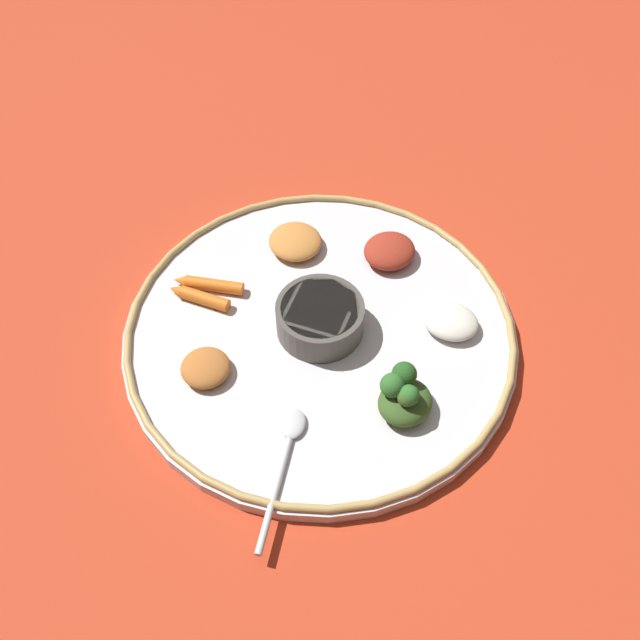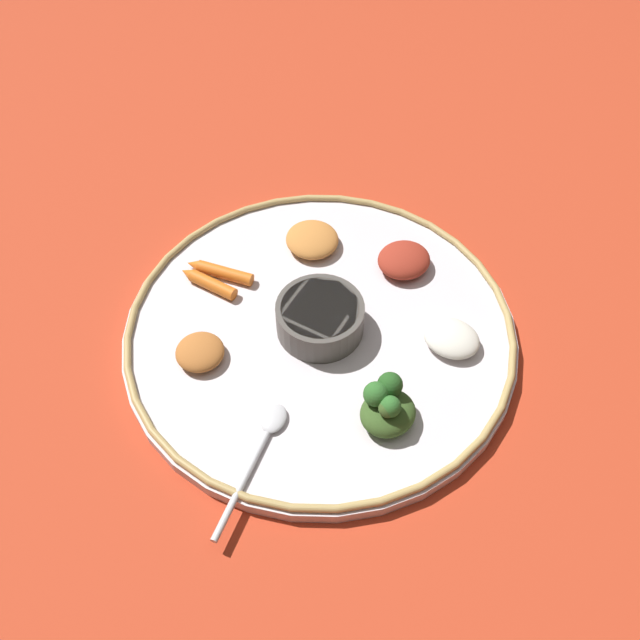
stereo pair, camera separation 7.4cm
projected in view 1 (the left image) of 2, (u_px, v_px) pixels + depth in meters
The scene contains 12 objects.
ground_plane at pixel (320, 337), 0.77m from camera, with size 2.40×2.40×0.00m, color #B7381E.
platter at pixel (320, 333), 0.76m from camera, with size 0.43×0.43×0.02m, color silver.
platter_rim at pixel (320, 327), 0.75m from camera, with size 0.43×0.43×0.01m, color tan.
center_bowl at pixel (320, 317), 0.74m from camera, with size 0.10×0.10×0.04m.
spoon at pixel (285, 453), 0.66m from camera, with size 0.09×0.14×0.01m.
greens_pile at pixel (404, 396), 0.67m from camera, with size 0.05×0.06×0.05m.
carrot_near_spoon at pixel (209, 285), 0.78m from camera, with size 0.08×0.06×0.01m.
carrot_outer at pixel (199, 297), 0.77m from camera, with size 0.07×0.04×0.01m.
mound_beet at pixel (389, 251), 0.81m from camera, with size 0.06×0.06×0.03m, color maroon.
mound_chickpea at pixel (206, 368), 0.71m from camera, with size 0.05×0.05×0.02m, color #B2662D.
mound_rice_white at pixel (450, 321), 0.75m from camera, with size 0.06×0.05×0.02m, color silver.
mound_squash at pixel (295, 241), 0.82m from camera, with size 0.06×0.06×0.02m, color #C67A38.
Camera 1 is at (0.31, -0.34, 0.61)m, focal length 38.51 mm.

